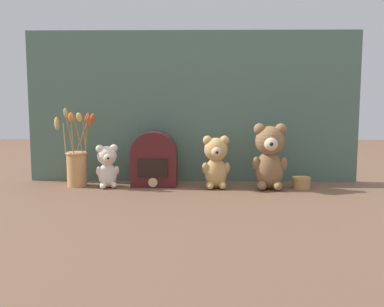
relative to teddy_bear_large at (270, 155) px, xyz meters
name	(u,v)px	position (x,y,z in m)	size (l,w,h in m)	color
ground_plane	(192,188)	(-0.33, 0.00, -0.14)	(4.00, 4.00, 0.00)	brown
backdrop_wall	(193,107)	(-0.33, 0.17, 0.19)	(1.48, 0.02, 0.67)	#4C6B5B
teddy_bear_large	(270,155)	(0.00, 0.00, 0.00)	(0.15, 0.14, 0.28)	olive
teddy_bear_medium	(216,161)	(-0.22, 0.01, -0.03)	(0.12, 0.11, 0.22)	tan
teddy_bear_small	(107,165)	(-0.69, 0.01, -0.05)	(0.10, 0.10, 0.19)	beige
flower_vase	(77,162)	(-0.82, 0.04, -0.04)	(0.17, 0.15, 0.34)	tan
vintage_radio	(154,161)	(-0.49, 0.06, -0.03)	(0.20, 0.11, 0.24)	#4C1919
decorative_tin_tall	(301,183)	(0.14, 0.02, -0.12)	(0.08, 0.08, 0.05)	tan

